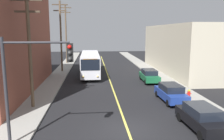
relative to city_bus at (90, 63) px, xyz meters
The scene contains 14 objects.
ground_plane 19.89m from the city_bus, 82.46° to the right, with size 120.00×120.00×0.00m, color black.
sidewalk_left 10.84m from the city_bus, 115.78° to the right, with size 2.50×90.00×0.15m, color gray.
sidewalk_right 13.89m from the city_bus, 44.36° to the right, with size 2.50×90.00×0.15m, color gray.
lane_stripe_center 5.61m from the city_bus, 60.69° to the right, with size 0.16×60.00×0.01m, color #D8CC4C.
building_right_warehouse 17.22m from the city_bus, ahead, with size 12.00×21.25×7.45m.
city_bus is the anchor object (origin of this frame).
parked_car_black 21.43m from the city_bus, 69.61° to the right, with size 1.97×4.47×1.62m.
parked_car_blue 15.88m from the city_bus, 61.52° to the right, with size 1.95×4.46×1.62m.
parked_car_green 9.57m from the city_bus, 37.03° to the right, with size 1.85×4.42×1.62m.
utility_pole_near 15.90m from the city_bus, 107.76° to the right, with size 2.40×0.28×9.33m.
utility_pole_mid 6.88m from the city_bus, 148.50° to the left, with size 2.40×0.28×10.97m.
utility_pole_far 14.09m from the city_bus, 111.28° to the left, with size 2.40×0.28×11.49m.
traffic_signal_left_corner 21.66m from the city_bus, 97.51° to the right, with size 3.75×0.48×6.00m.
fire_hydrant 16.59m from the city_bus, 55.18° to the right, with size 0.44×0.26×0.84m.
Camera 1 is at (-2.25, -13.94, 6.42)m, focal length 36.08 mm.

